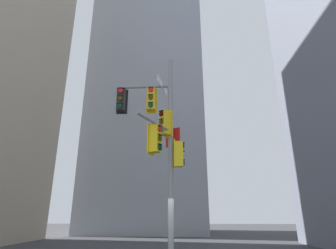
% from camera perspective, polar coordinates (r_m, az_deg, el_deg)
% --- Properties ---
extents(building_mid_block, '(13.46, 13.46, 45.65)m').
position_cam_1_polar(building_mid_block, '(40.38, -3.57, 12.72)').
color(building_mid_block, '#9399A3').
rests_on(building_mid_block, ground).
extents(signal_pole_assembly, '(2.92, 3.19, 8.47)m').
position_cam_1_polar(signal_pole_assembly, '(10.92, -1.78, -1.95)').
color(signal_pole_assembly, gray).
rests_on(signal_pole_assembly, ground).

